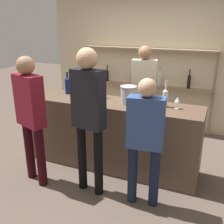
{
  "coord_description": "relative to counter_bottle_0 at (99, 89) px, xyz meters",
  "views": [
    {
      "loc": [
        1.38,
        -3.27,
        2.1
      ],
      "look_at": [
        0.0,
        0.0,
        0.86
      ],
      "focal_mm": 42.0,
      "sensor_mm": 36.0,
      "label": 1
    }
  ],
  "objects": [
    {
      "name": "bar_counter",
      "position": [
        0.27,
        -0.14,
        -0.63
      ],
      "size": [
        2.53,
        0.61,
        1.01
      ],
      "primitive_type": "cube",
      "color": "brown",
      "rests_on": "ground_plane"
    },
    {
      "name": "cork_jar",
      "position": [
        -0.19,
        -0.05,
        -0.07
      ],
      "size": [
        0.11,
        0.11,
        0.13
      ],
      "color": "silver",
      "rests_on": "bar_counter"
    },
    {
      "name": "counter_bottle_3",
      "position": [
        -0.02,
        -0.3,
        0.0
      ],
      "size": [
        0.09,
        0.09,
        0.34
      ],
      "color": "silver",
      "rests_on": "bar_counter"
    },
    {
      "name": "counter_bottle_0",
      "position": [
        0.0,
        0.0,
        0.0
      ],
      "size": [
        0.09,
        0.09,
        0.33
      ],
      "color": "#0F1956",
      "rests_on": "bar_counter"
    },
    {
      "name": "customer_left",
      "position": [
        -0.52,
        -0.92,
        -0.13
      ],
      "size": [
        0.46,
        0.32,
        1.71
      ],
      "rotation": [
        0.0,
        0.0,
        1.23
      ],
      "color": "black",
      "rests_on": "ground_plane"
    },
    {
      "name": "wine_glass",
      "position": [
        1.17,
        -0.09,
        -0.01
      ],
      "size": [
        0.07,
        0.07,
        0.16
      ],
      "color": "silver",
      "rests_on": "bar_counter"
    },
    {
      "name": "ice_bucket",
      "position": [
        0.51,
        -0.11,
        -0.0
      ],
      "size": [
        0.23,
        0.23,
        0.24
      ],
      "color": "#B2B2B7",
      "rests_on": "bar_counter"
    },
    {
      "name": "back_wall",
      "position": [
        0.27,
        1.77,
        0.26
      ],
      "size": [
        4.13,
        0.12,
        2.8
      ],
      "primitive_type": "cube",
      "color": "beige",
      "rests_on": "ground_plane"
    },
    {
      "name": "customer_right",
      "position": [
        0.96,
        -0.81,
        -0.23
      ],
      "size": [
        0.42,
        0.23,
        1.54
      ],
      "rotation": [
        0.0,
        0.0,
        1.7
      ],
      "color": "#121C33",
      "rests_on": "ground_plane"
    },
    {
      "name": "ground_plane",
      "position": [
        0.27,
        -0.14,
        -1.14
      ],
      "size": [
        16.0,
        16.0,
        0.0
      ],
      "primitive_type": "plane",
      "color": "brown"
    },
    {
      "name": "counter_bottle_2",
      "position": [
        -0.54,
        0.01,
        0.02
      ],
      "size": [
        0.09,
        0.09,
        0.36
      ],
      "color": "#0F1956",
      "rests_on": "bar_counter"
    },
    {
      "name": "customer_center",
      "position": [
        0.26,
        -0.83,
        -0.03
      ],
      "size": [
        0.41,
        0.24,
        1.83
      ],
      "rotation": [
        0.0,
        0.0,
        1.43
      ],
      "color": "black",
      "rests_on": "ground_plane"
    },
    {
      "name": "server_behind_counter",
      "position": [
        0.46,
        0.8,
        -0.11
      ],
      "size": [
        0.44,
        0.25,
        1.72
      ],
      "rotation": [
        0.0,
        0.0,
        -1.38
      ],
      "color": "#575347",
      "rests_on": "ground_plane"
    },
    {
      "name": "back_shelf",
      "position": [
        0.28,
        1.59,
        -0.04
      ],
      "size": [
        2.62,
        0.18,
        1.61
      ],
      "color": "#897056",
      "rests_on": "ground_plane"
    },
    {
      "name": "counter_bottle_1",
      "position": [
        1.01,
        -0.07,
        0.01
      ],
      "size": [
        0.07,
        0.07,
        0.36
      ],
      "color": "silver",
      "rests_on": "bar_counter"
    }
  ]
}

